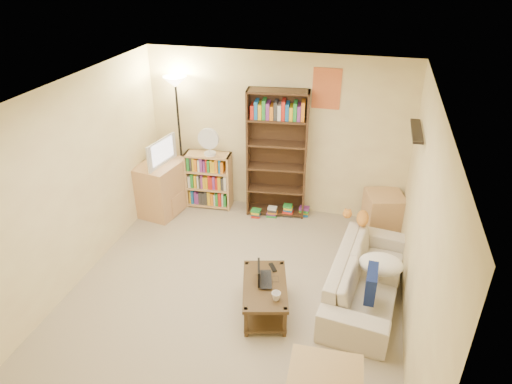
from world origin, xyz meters
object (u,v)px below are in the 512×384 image
laptop (270,280)px  desk_fan (209,141)px  mug (276,296)px  coffee_table (265,294)px  floor_lamp (177,104)px  sofa (366,277)px  tall_bookshelf (277,152)px  side_table (383,212)px  tabby_cat (360,217)px  tv_stand (162,188)px  short_bookshelf (209,180)px  television (158,151)px

laptop → desk_fan: bearing=20.0°
mug → coffee_table: bearing=129.5°
floor_lamp → sofa: bearing=-28.7°
tall_bookshelf → side_table: (1.65, -0.08, -0.76)m
sofa → desk_fan: 3.11m
tabby_cat → tv_stand: 3.14m
tv_stand → side_table: 3.44m
side_table → sofa: bearing=-96.1°
mug → side_table: size_ratio=0.18×
tall_bookshelf → side_table: bearing=-9.4°
sofa → tv_stand: size_ratio=2.42×
tabby_cat → side_table: tabby_cat is taller
coffee_table → short_bookshelf: size_ratio=1.07×
floor_lamp → laptop: bearing=-47.6°
laptop → floor_lamp: (-1.97, 2.16, 1.26)m
coffee_table → laptop: 0.18m
tv_stand → side_table: (3.42, 0.32, -0.12)m
floor_lamp → coffee_table: bearing=-49.2°
coffee_table → mug: size_ratio=9.20×
mug → tv_stand: tv_stand is taller
laptop → tall_bookshelf: tall_bookshelf is taller
tv_stand → short_bookshelf: (0.67, 0.35, 0.04)m
coffee_table → floor_lamp: 3.28m
mug → desk_fan: (-1.59, 2.36, 0.71)m
sofa → television: 3.57m
coffee_table → television: (-2.13, 1.84, 0.79)m
short_bookshelf → desk_fan: desk_fan is taller
mug → side_table: (1.11, 2.37, -0.15)m
sofa → short_bookshelf: bearing=64.8°
laptop → side_table: (1.25, 2.08, -0.11)m
coffee_table → short_bookshelf: (-1.47, 2.19, 0.21)m
desk_fan → floor_lamp: bearing=170.0°
mug → desk_fan: bearing=124.0°
tall_bookshelf → desk_fan: tall_bookshelf is taller
floor_lamp → side_table: bearing=-1.4°
short_bookshelf → desk_fan: bearing=-45.3°
sofa → tv_stand: bearing=75.5°
tabby_cat → tall_bookshelf: (-1.33, 0.90, 0.41)m
coffee_table → desk_fan: 2.73m
television → side_table: (3.42, 0.32, -0.74)m
tall_bookshelf → short_bookshelf: tall_bookshelf is taller
sofa → short_bookshelf: short_bookshelf is taller
tall_bookshelf → short_bookshelf: bearing=175.8°
tabby_cat → short_bookshelf: bearing=160.6°
sofa → floor_lamp: (-3.05, 1.67, 1.39)m
mug → television: bearing=138.3°
sofa → mug: sofa is taller
tall_bookshelf → laptop: bearing=-86.0°
coffee_table → laptop: size_ratio=2.54×
sofa → mug: size_ratio=18.80×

